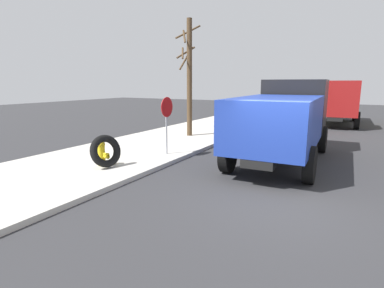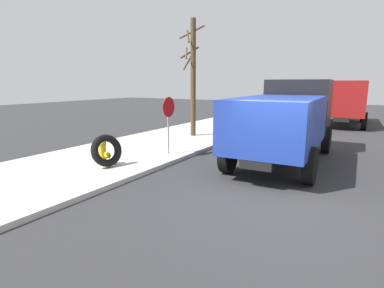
{
  "view_description": "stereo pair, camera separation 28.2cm",
  "coord_description": "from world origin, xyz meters",
  "px_view_note": "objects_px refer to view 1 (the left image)",
  "views": [
    {
      "loc": [
        -7.38,
        -1.77,
        2.87
      ],
      "look_at": [
        0.97,
        2.84,
        0.97
      ],
      "focal_mm": 28.81,
      "sensor_mm": 36.0,
      "label": 1
    },
    {
      "loc": [
        -7.24,
        -2.01,
        2.87
      ],
      "look_at": [
        0.97,
        2.84,
        0.97
      ],
      "focal_mm": 28.81,
      "sensor_mm": 36.0,
      "label": 2
    }
  ],
  "objects_px": {
    "loose_tire": "(106,151)",
    "stop_sign": "(167,115)",
    "bare_tree": "(189,75)",
    "fire_hydrant": "(102,152)",
    "dump_truck_yellow": "(337,101)",
    "dump_truck_blue": "(284,117)"
  },
  "relations": [
    {
      "from": "loose_tire",
      "to": "stop_sign",
      "type": "relative_size",
      "value": 0.49
    },
    {
      "from": "bare_tree",
      "to": "fire_hydrant",
      "type": "bearing_deg",
      "value": -176.3
    },
    {
      "from": "stop_sign",
      "to": "dump_truck_yellow",
      "type": "bearing_deg",
      "value": -19.35
    },
    {
      "from": "dump_truck_blue",
      "to": "dump_truck_yellow",
      "type": "distance_m",
      "value": 12.28
    },
    {
      "from": "loose_tire",
      "to": "dump_truck_blue",
      "type": "xyz_separation_m",
      "value": [
        4.42,
        -4.64,
        0.91
      ]
    },
    {
      "from": "loose_tire",
      "to": "stop_sign",
      "type": "bearing_deg",
      "value": -13.83
    },
    {
      "from": "loose_tire",
      "to": "dump_truck_blue",
      "type": "height_order",
      "value": "dump_truck_blue"
    },
    {
      "from": "stop_sign",
      "to": "bare_tree",
      "type": "xyz_separation_m",
      "value": [
        4.16,
        1.37,
        1.57
      ]
    },
    {
      "from": "fire_hydrant",
      "to": "stop_sign",
      "type": "height_order",
      "value": "stop_sign"
    },
    {
      "from": "bare_tree",
      "to": "dump_truck_yellow",
      "type": "bearing_deg",
      "value": -32.52
    },
    {
      "from": "bare_tree",
      "to": "loose_tire",
      "type": "bearing_deg",
      "value": -173.92
    },
    {
      "from": "dump_truck_yellow",
      "to": "bare_tree",
      "type": "xyz_separation_m",
      "value": [
        -9.88,
        6.3,
        1.63
      ]
    },
    {
      "from": "loose_tire",
      "to": "stop_sign",
      "type": "distance_m",
      "value": 2.87
    },
    {
      "from": "bare_tree",
      "to": "stop_sign",
      "type": "bearing_deg",
      "value": -161.79
    },
    {
      "from": "fire_hydrant",
      "to": "stop_sign",
      "type": "relative_size",
      "value": 0.39
    },
    {
      "from": "loose_tire",
      "to": "dump_truck_yellow",
      "type": "relative_size",
      "value": 0.15
    },
    {
      "from": "dump_truck_blue",
      "to": "bare_tree",
      "type": "bearing_deg",
      "value": 66.22
    },
    {
      "from": "dump_truck_blue",
      "to": "bare_tree",
      "type": "xyz_separation_m",
      "value": [
        2.36,
        5.37,
        1.63
      ]
    },
    {
      "from": "stop_sign",
      "to": "dump_truck_yellow",
      "type": "height_order",
      "value": "dump_truck_yellow"
    },
    {
      "from": "fire_hydrant",
      "to": "dump_truck_yellow",
      "type": "bearing_deg",
      "value": -19.51
    },
    {
      "from": "stop_sign",
      "to": "bare_tree",
      "type": "relative_size",
      "value": 0.38
    },
    {
      "from": "fire_hydrant",
      "to": "bare_tree",
      "type": "distance_m",
      "value": 7.19
    }
  ]
}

